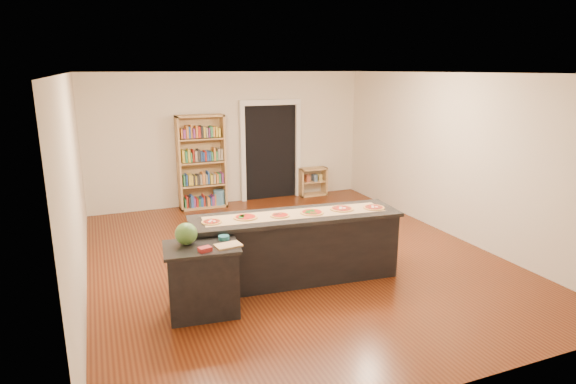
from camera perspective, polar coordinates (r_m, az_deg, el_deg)
name	(u,v)px	position (r m, az deg, el deg)	size (l,w,h in m)	color
room	(293,169)	(7.20, 0.60, 2.72)	(6.00, 7.00, 2.80)	beige
doorway	(271,146)	(10.73, -2.08, 5.52)	(1.40, 0.09, 2.21)	black
kitchen_island	(296,247)	(6.68, 0.90, -6.51)	(2.87, 0.78, 0.95)	black
side_counter	(203,279)	(5.88, -10.08, -10.17)	(0.87, 0.64, 0.86)	black
bookshelf	(202,162)	(10.17, -10.21, 3.51)	(0.98, 0.35, 1.95)	tan
low_shelf	(313,182)	(11.13, 2.94, 1.23)	(0.65, 0.28, 0.65)	tan
waste_bin	(219,198)	(10.38, -8.17, -0.70)	(0.24, 0.24, 0.36)	teal
kraft_paper	(295,214)	(6.53, 0.89, -2.62)	(2.49, 0.45, 0.00)	tan
watermelon	(186,234)	(5.76, -11.98, -4.87)	(0.26, 0.26, 0.26)	#144214
cutting_board	(228,245)	(5.66, -7.10, -6.30)	(0.30, 0.20, 0.02)	tan
package_red	(205,249)	(5.54, -9.81, -6.69)	(0.14, 0.10, 0.05)	maroon
package_teal	(224,238)	(5.87, -7.61, -5.40)	(0.13, 0.13, 0.05)	#195966
pizza_a	(212,222)	(6.24, -9.04, -3.51)	(0.26, 0.26, 0.02)	tan
pizza_b	(245,217)	(6.38, -5.06, -2.98)	(0.31, 0.31, 0.02)	tan
pizza_c	(280,215)	(6.43, -0.96, -2.78)	(0.27, 0.27, 0.02)	tan
pizza_d	(312,212)	(6.57, 2.86, -2.42)	(0.32, 0.32, 0.02)	tan
pizza_e	(342,209)	(6.78, 6.39, -1.97)	(0.32, 0.32, 0.02)	tan
pizza_f	(374,207)	(6.90, 10.13, -1.81)	(0.30, 0.30, 0.02)	tan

